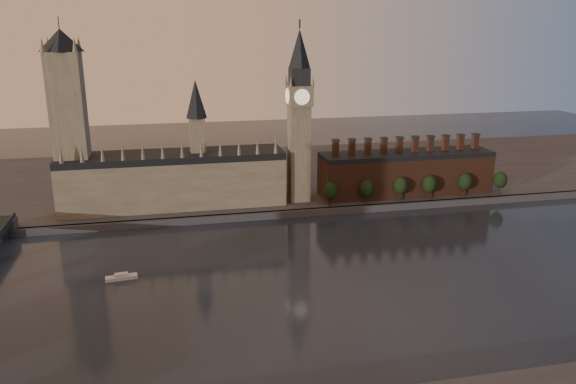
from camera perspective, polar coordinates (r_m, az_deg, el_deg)
The scene contains 13 objects.
ground at distance 247.32m, azimuth 4.70°, elevation -9.15°, with size 900.00×900.00×0.00m, color black.
north_bank at distance 410.39m, azimuth -2.44°, elevation 1.59°, with size 900.00×182.00×4.00m.
palace_of_westminster at distance 338.94m, azimuth -11.43°, elevation 1.54°, with size 130.00×30.30×74.00m.
victoria_tower at distance 335.98m, azimuth -21.37°, elevation 7.15°, with size 24.00×24.00×108.00m.
big_ben at distance 335.88m, azimuth 1.14°, elevation 7.87°, with size 15.00×15.00×107.00m.
chimney_block at distance 365.75m, azimuth 11.85°, elevation 1.98°, with size 110.00×25.00×37.00m.
embankment_tree_0 at distance 333.42m, azimuth 4.32°, elevation 0.13°, with size 8.60×8.60×14.88m.
embankment_tree_1 at distance 340.88m, azimuth 7.97°, elevation 0.38°, with size 8.60×8.60×14.88m.
embankment_tree_2 at distance 350.19m, azimuth 11.37°, elevation 0.64°, with size 8.60×8.60×14.88m.
embankment_tree_3 at distance 357.17m, azimuth 14.17°, elevation 0.77°, with size 8.60×8.60×14.88m.
embankment_tree_4 at distance 369.43m, azimuth 17.56°, elevation 1.01°, with size 8.60×8.60×14.88m.
embankment_tree_5 at distance 381.01m, azimuth 20.76°, elevation 1.15°, with size 8.60×8.60×14.88m.
river_boat at distance 259.66m, azimuth -16.56°, elevation -8.28°, with size 13.95×5.34×2.72m.
Camera 1 is at (-66.44, -213.36, 105.98)m, focal length 35.00 mm.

